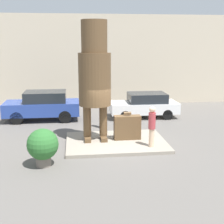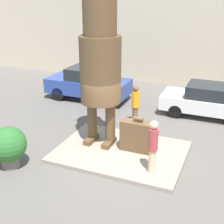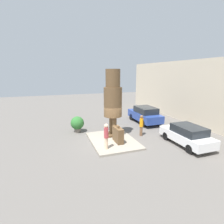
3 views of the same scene
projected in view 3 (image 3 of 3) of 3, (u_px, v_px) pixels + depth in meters
ground_plane at (113, 141)px, 13.33m from camera, size 60.00×60.00×0.00m
pedestal at (113, 140)px, 13.31m from camera, size 4.44×3.26×0.14m
building_backdrop at (210, 95)px, 15.60m from camera, size 28.00×0.60×6.35m
statue_figure at (113, 98)px, 13.55m from camera, size 1.42×1.42×5.26m
giant_suitcase at (118, 135)px, 12.75m from camera, size 1.21×0.44×1.28m
tourist at (106, 135)px, 11.50m from camera, size 0.30×0.30×1.74m
parked_car_blue at (145, 114)px, 18.03m from camera, size 4.28×1.86×1.69m
parked_car_white at (187, 135)px, 12.51m from camera, size 4.04×1.75×1.48m
planter_pot at (77, 123)px, 15.20m from camera, size 1.16×1.16×1.41m
worker_hivis at (141, 125)px, 14.30m from camera, size 0.30×0.30×1.75m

